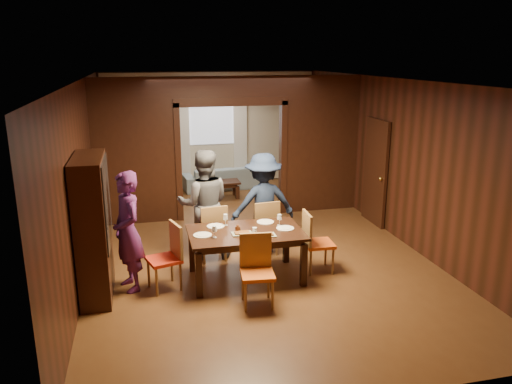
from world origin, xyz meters
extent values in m
plane|color=#573218|center=(0.00, 0.00, 0.00)|extent=(9.00, 9.00, 0.00)
cube|color=silver|center=(0.00, 0.00, 2.90)|extent=(5.50, 9.00, 0.02)
cube|color=black|center=(0.00, 4.50, 1.45)|extent=(5.50, 0.02, 2.90)
cube|color=black|center=(-2.75, 0.00, 1.45)|extent=(0.02, 9.00, 2.90)
cube|color=black|center=(2.75, 0.00, 1.45)|extent=(0.02, 9.00, 2.90)
cube|color=black|center=(-1.93, 1.60, 1.20)|extent=(1.65, 0.15, 2.40)
cube|color=black|center=(1.93, 1.60, 1.20)|extent=(1.65, 0.15, 2.40)
cube|color=black|center=(0.00, 1.60, 2.65)|extent=(5.50, 0.15, 0.50)
cube|color=beige|center=(0.00, 4.47, 1.45)|extent=(5.40, 0.04, 2.85)
imported|color=#521D56|center=(-2.08, -1.43, 0.88)|extent=(0.62, 0.74, 1.75)
imported|color=#505057|center=(-0.86, -0.47, 0.92)|extent=(0.97, 0.80, 1.83)
imported|color=#18233D|center=(0.15, -0.48, 0.86)|extent=(1.14, 0.69, 1.73)
imported|color=#8199A9|center=(0.14, 3.85, 0.28)|extent=(1.99, 0.93, 0.56)
imported|color=black|center=(-0.23, -1.42, 0.80)|extent=(0.31, 0.31, 0.08)
cube|color=black|center=(-0.37, -1.49, 0.38)|extent=(1.70, 1.06, 0.76)
cube|color=black|center=(0.03, 2.99, 0.20)|extent=(0.80, 0.50, 0.40)
cube|color=black|center=(-2.53, -1.50, 1.00)|extent=(0.40, 1.20, 2.00)
cube|color=black|center=(2.70, 0.50, 1.05)|extent=(0.06, 0.90, 2.10)
cube|color=silver|center=(0.00, 4.44, 1.70)|extent=(1.20, 0.03, 1.30)
cube|color=white|center=(-0.75, 4.40, 1.25)|extent=(0.35, 0.06, 2.40)
cube|color=white|center=(0.75, 4.40, 1.25)|extent=(0.35, 0.06, 2.40)
cylinder|color=silver|center=(-1.02, -1.52, 0.77)|extent=(0.27, 0.27, 0.01)
cylinder|color=white|center=(-0.77, -1.17, 0.77)|extent=(0.27, 0.27, 0.01)
cylinder|color=white|center=(0.02, -1.15, 0.77)|extent=(0.27, 0.27, 0.01)
cylinder|color=white|center=(0.24, -1.51, 0.77)|extent=(0.27, 0.27, 0.01)
cylinder|color=white|center=(-0.35, -1.80, 0.77)|extent=(0.27, 0.27, 0.01)
cube|color=gray|center=(-0.45, -1.59, 0.78)|extent=(0.30, 0.20, 0.04)
cube|color=gray|center=(-0.13, -1.74, 0.78)|extent=(0.30, 0.20, 0.04)
cylinder|color=white|center=(-0.29, -1.74, 0.83)|extent=(0.07, 0.07, 0.14)
camera|label=1|loc=(-1.83, -8.36, 3.32)|focal=35.00mm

